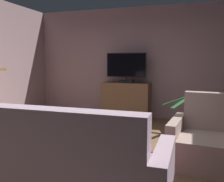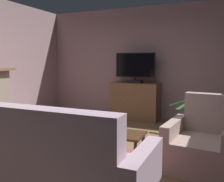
% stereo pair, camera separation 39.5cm
% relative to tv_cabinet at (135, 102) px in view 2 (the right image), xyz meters
% --- Properties ---
extents(ground_plane, '(6.18, 6.39, 0.04)m').
position_rel_tv_cabinet_xyz_m(ground_plane, '(0.28, -2.60, -0.45)').
color(ground_plane, brown).
extents(wall_back, '(6.18, 0.10, 2.76)m').
position_rel_tv_cabinet_xyz_m(wall_back, '(0.28, 0.35, 0.95)').
color(wall_back, gray).
rests_on(wall_back, ground_plane).
extents(rug_central, '(2.24, 1.89, 0.01)m').
position_rel_tv_cabinet_xyz_m(rug_central, '(0.17, -3.06, -0.43)').
color(rug_central, '#9E474C').
rests_on(rug_central, ground_plane).
extents(tv_cabinet, '(1.15, 0.57, 0.91)m').
position_rel_tv_cabinet_xyz_m(tv_cabinet, '(0.00, 0.00, 0.00)').
color(tv_cabinet, '#4A3523').
rests_on(tv_cabinet, ground_plane).
extents(television, '(0.97, 0.20, 0.72)m').
position_rel_tv_cabinet_xyz_m(television, '(0.00, -0.05, 0.86)').
color(television, black).
rests_on(television, tv_cabinet).
extents(coffee_table, '(1.13, 0.50, 0.40)m').
position_rel_tv_cabinet_xyz_m(coffee_table, '(0.39, -2.53, -0.07)').
color(coffee_table, '#422B19').
rests_on(coffee_table, ground_plane).
extents(tv_remote, '(0.14, 0.17, 0.02)m').
position_rel_tv_cabinet_xyz_m(tv_remote, '(0.15, -2.56, -0.02)').
color(tv_remote, black).
rests_on(tv_remote, coffee_table).
extents(sofa_floral, '(2.16, 0.85, 1.02)m').
position_rel_tv_cabinet_xyz_m(sofa_floral, '(0.31, -3.81, -0.09)').
color(sofa_floral, '#AD93A3').
rests_on(sofa_floral, ground_plane).
extents(armchair_by_fireplace, '(0.93, 0.99, 0.97)m').
position_rel_tv_cabinet_xyz_m(armchair_by_fireplace, '(1.70, -2.31, -0.12)').
color(armchair_by_fireplace, '#A3897F').
rests_on(armchair_by_fireplace, ground_plane).
extents(potted_plant_small_fern_corner, '(0.89, 0.83, 0.74)m').
position_rel_tv_cabinet_xyz_m(potted_plant_small_fern_corner, '(1.48, -0.77, -0.22)').
color(potted_plant_small_fern_corner, '#3D4C5B').
rests_on(potted_plant_small_fern_corner, ground_plane).
extents(cat, '(0.72, 0.20, 0.19)m').
position_rel_tv_cabinet_xyz_m(cat, '(-1.00, -2.27, -0.35)').
color(cat, tan).
rests_on(cat, ground_plane).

